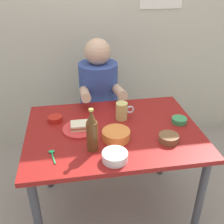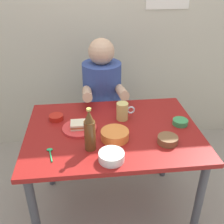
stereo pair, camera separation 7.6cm
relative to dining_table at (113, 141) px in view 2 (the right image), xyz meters
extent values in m
plane|color=gray|center=(0.00, 0.00, -0.65)|extent=(6.00, 6.00, 0.00)
cube|color=#BCB299|center=(0.00, 1.05, 0.65)|extent=(4.40, 0.08, 2.60)
cube|color=maroon|center=(0.00, 0.00, 0.08)|extent=(1.10, 0.80, 0.03)
cylinder|color=#3F3F44|center=(-0.49, -0.34, -0.29)|extent=(0.05, 0.05, 0.71)
cylinder|color=#3F3F44|center=(0.49, -0.34, -0.29)|extent=(0.05, 0.05, 0.71)
cylinder|color=#3F3F44|center=(-0.49, 0.34, -0.29)|extent=(0.05, 0.05, 0.71)
cylinder|color=#3F3F44|center=(0.49, 0.34, -0.29)|extent=(0.05, 0.05, 0.71)
cylinder|color=#4C4C51|center=(-0.02, 0.63, -0.44)|extent=(0.08, 0.08, 0.41)
cylinder|color=#2D2D33|center=(-0.02, 0.63, -0.22)|extent=(0.34, 0.34, 0.04)
cylinder|color=#33478C|center=(-0.02, 0.63, 0.06)|extent=(0.32, 0.32, 0.52)
sphere|color=tan|center=(-0.02, 0.63, 0.42)|extent=(0.21, 0.21, 0.21)
cylinder|color=tan|center=(-0.15, 0.38, 0.18)|extent=(0.07, 0.31, 0.14)
cylinder|color=tan|center=(0.11, 0.38, 0.18)|extent=(0.07, 0.31, 0.14)
cylinder|color=red|center=(-0.21, 0.03, 0.10)|extent=(0.22, 0.22, 0.01)
cube|color=beige|center=(-0.21, 0.03, 0.11)|extent=(0.11, 0.09, 0.01)
cube|color=#9E592D|center=(-0.21, 0.03, 0.13)|extent=(0.11, 0.09, 0.01)
cube|color=beige|center=(-0.21, 0.03, 0.14)|extent=(0.11, 0.09, 0.01)
cylinder|color=#D1BC66|center=(0.08, 0.12, 0.15)|extent=(0.08, 0.08, 0.12)
torus|color=silver|center=(0.14, 0.12, 0.16)|extent=(0.06, 0.01, 0.06)
cylinder|color=#593819|center=(-0.15, -0.19, 0.18)|extent=(0.06, 0.06, 0.18)
cone|color=#593819|center=(-0.15, -0.19, 0.31)|extent=(0.05, 0.05, 0.07)
cylinder|color=#BFB74C|center=(-0.15, -0.19, 0.35)|extent=(0.03, 0.03, 0.01)
cylinder|color=silver|center=(-0.04, -0.30, 0.12)|extent=(0.14, 0.14, 0.05)
cylinder|color=tan|center=(-0.04, -0.30, 0.13)|extent=(0.11, 0.11, 0.02)
cylinder|color=#B21E14|center=(-0.37, 0.17, 0.11)|extent=(0.10, 0.10, 0.03)
cylinder|color=maroon|center=(-0.37, 0.17, 0.12)|extent=(0.08, 0.08, 0.02)
cylinder|color=orange|center=(0.00, -0.10, 0.12)|extent=(0.17, 0.17, 0.05)
cylinder|color=#B25B2D|center=(0.00, -0.10, 0.13)|extent=(0.14, 0.14, 0.02)
cylinder|color=#388C4C|center=(0.45, 0.01, 0.11)|extent=(0.10, 0.10, 0.03)
cylinder|color=#5B643A|center=(0.45, 0.01, 0.12)|extent=(0.08, 0.08, 0.02)
cylinder|color=brown|center=(0.30, -0.18, 0.11)|extent=(0.12, 0.12, 0.04)
cylinder|color=brown|center=(0.30, -0.18, 0.12)|extent=(0.10, 0.10, 0.02)
cylinder|color=#26A559|center=(-0.37, -0.23, 0.10)|extent=(0.03, 0.11, 0.01)
ellipsoid|color=#26A559|center=(-0.38, -0.18, 0.10)|extent=(0.04, 0.02, 0.01)
camera|label=1|loc=(-0.24, -1.41, 1.02)|focal=42.46mm
camera|label=2|loc=(-0.16, -1.42, 1.02)|focal=42.46mm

